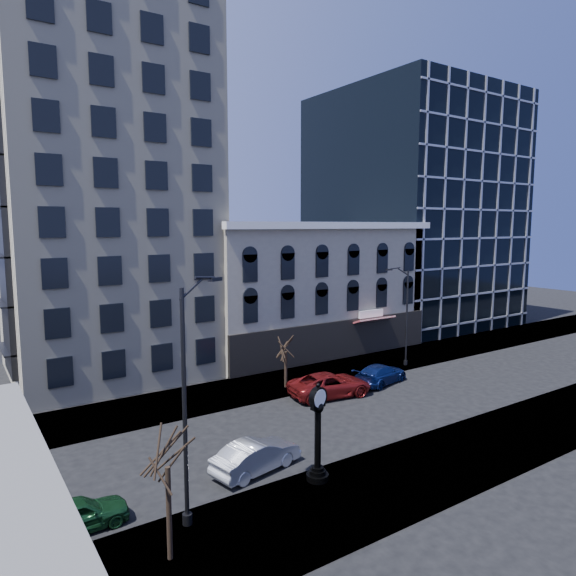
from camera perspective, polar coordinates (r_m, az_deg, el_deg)
ground at (r=32.25m, az=1.03°, el=-15.24°), size 160.00×160.00×0.00m
sidewalk_far at (r=38.66m, az=-5.88°, el=-11.35°), size 160.00×6.00×0.12m
sidewalk_near at (r=26.65m, az=11.53°, el=-20.26°), size 160.00×6.00×0.12m
cream_tower at (r=45.32m, az=-20.12°, el=15.61°), size 15.90×15.40×42.50m
victorian_row at (r=50.15m, az=1.96°, el=-0.13°), size 22.60×11.19×12.50m
glass_office at (r=66.87m, az=13.61°, el=8.33°), size 20.00×20.15×28.00m
street_clock at (r=25.28m, az=3.33°, el=-16.16°), size 1.08×1.08×4.75m
street_lamp_near at (r=20.93m, az=-10.13°, el=-5.08°), size 2.53×1.22×10.26m
street_lamp_far at (r=44.70m, az=12.48°, el=-0.25°), size 2.23×0.71×8.72m
bare_tree_near at (r=19.51m, az=-13.30°, el=-16.79°), size 3.29×3.29×5.66m
bare_tree_far at (r=38.39m, az=-0.25°, el=-6.26°), size 2.54×2.54×4.37m
warning_sign at (r=21.39m, az=-27.72°, el=-23.64°), size 0.69×0.12×2.11m
car_near_a at (r=23.96m, az=-22.42°, el=-22.28°), size 4.10×1.77×1.38m
car_near_b at (r=26.91m, az=-3.55°, el=-18.11°), size 5.03×2.60×1.58m
car_far_a at (r=37.50m, az=4.69°, el=-10.66°), size 6.43×3.65×1.69m
car_far_b at (r=40.89m, az=10.24°, el=-9.39°), size 5.55×3.30×1.51m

